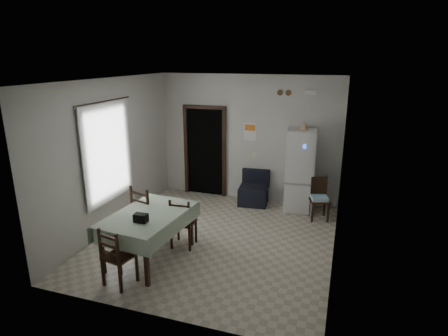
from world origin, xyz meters
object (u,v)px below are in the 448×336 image
Objects in this scene: fridge at (300,170)px; dining_chair_near_head at (119,256)px; corner_chair at (319,199)px; dining_chair_far_right at (183,222)px; dining_chair_far_left at (149,213)px; navy_seat at (253,188)px; dining_table at (150,236)px.

fridge reaches higher than dining_chair_near_head.
corner_chair is 4.21m from dining_chair_near_head.
fridge is 1.96× the size of dining_chair_far_right.
dining_chair_far_left is at bearing -142.15° from fridge.
corner_chair is at bearing -44.77° from fridge.
dining_chair_far_left is at bearing -126.42° from navy_seat.
dining_chair_far_left is (-0.34, 0.59, 0.13)m from dining_table.
dining_chair_far_right is (-0.70, -2.31, 0.08)m from navy_seat.
fridge is at bearing -121.03° from dining_chair_far_left.
fridge is 2.36× the size of navy_seat.
corner_chair reaches higher than dining_table.
dining_chair_near_head is at bearing -89.55° from dining_table.
dining_chair_far_right reaches higher than navy_seat.
navy_seat is at bearing -105.81° from dining_chair_far_left.
dining_chair_far_right is (-1.72, -2.31, -0.44)m from fridge.
dining_chair_near_head is (-1.11, -3.69, 0.08)m from navy_seat.
dining_chair_far_left reaches higher than corner_chair.
corner_chair is 3.47m from dining_chair_far_left.
dining_table is at bearing 55.69° from dining_chair_far_right.
dining_chair_far_right reaches higher than dining_table.
dining_chair_near_head is (-0.07, -0.79, 0.06)m from dining_table.
dining_chair_far_right is (0.69, 0.00, -0.08)m from dining_chair_far_left.
dining_chair_near_head is at bearing 116.33° from dining_chair_far_left.
dining_chair_far_left is at bearing -67.32° from dining_chair_near_head.
dining_chair_far_right is 1.44m from dining_chair_near_head.
dining_table is at bearing -83.36° from dining_chair_near_head.
corner_chair is at bearing -142.26° from dining_chair_far_right.
fridge reaches higher than corner_chair.
dining_chair_far_left is 0.69m from dining_chair_far_right.
fridge reaches higher than dining_chair_far_left.
navy_seat is 0.83× the size of dining_chair_far_right.
dining_chair_far_right is at bearing 64.64° from dining_table.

